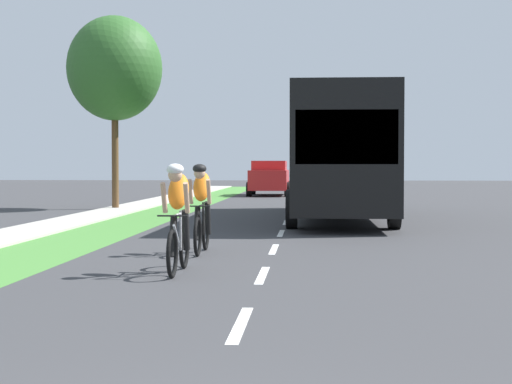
{
  "coord_description": "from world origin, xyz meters",
  "views": [
    {
      "loc": [
        0.69,
        -2.96,
        1.55
      ],
      "look_at": [
        -0.73,
        17.56,
        0.87
      ],
      "focal_mm": 56.05,
      "sensor_mm": 36.0,
      "label": 1
    }
  ],
  "objects_px": {
    "cyclist_lead": "(178,217)",
    "suv_red": "(269,177)",
    "bus_black": "(338,151)",
    "street_tree_near": "(115,69)",
    "cyclist_trailing": "(201,208)"
  },
  "relations": [
    {
      "from": "suv_red",
      "to": "cyclist_trailing",
      "type": "bearing_deg",
      "value": -89.53
    },
    {
      "from": "bus_black",
      "to": "street_tree_near",
      "type": "relative_size",
      "value": 1.7
    },
    {
      "from": "suv_red",
      "to": "street_tree_near",
      "type": "xyz_separation_m",
      "value": [
        -4.8,
        -13.31,
        4.03
      ]
    },
    {
      "from": "cyclist_trailing",
      "to": "suv_red",
      "type": "xyz_separation_m",
      "value": [
        -0.23,
        27.32,
        0.14
      ]
    },
    {
      "from": "cyclist_trailing",
      "to": "bus_black",
      "type": "bearing_deg",
      "value": 74.02
    },
    {
      "from": "bus_black",
      "to": "suv_red",
      "type": "xyz_separation_m",
      "value": [
        -2.93,
        17.88,
        -1.03
      ]
    },
    {
      "from": "cyclist_lead",
      "to": "suv_red",
      "type": "height_order",
      "value": "suv_red"
    },
    {
      "from": "cyclist_trailing",
      "to": "suv_red",
      "type": "height_order",
      "value": "suv_red"
    },
    {
      "from": "bus_black",
      "to": "cyclist_trailing",
      "type": "bearing_deg",
      "value": -105.98
    },
    {
      "from": "cyclist_lead",
      "to": "suv_red",
      "type": "bearing_deg",
      "value": 90.48
    },
    {
      "from": "cyclist_trailing",
      "to": "suv_red",
      "type": "distance_m",
      "value": 27.32
    },
    {
      "from": "suv_red",
      "to": "bus_black",
      "type": "bearing_deg",
      "value": -80.7
    },
    {
      "from": "street_tree_near",
      "to": "suv_red",
      "type": "bearing_deg",
      "value": 70.18
    },
    {
      "from": "cyclist_lead",
      "to": "cyclist_trailing",
      "type": "height_order",
      "value": "same"
    },
    {
      "from": "cyclist_trailing",
      "to": "cyclist_lead",
      "type": "bearing_deg",
      "value": -89.51
    }
  ]
}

